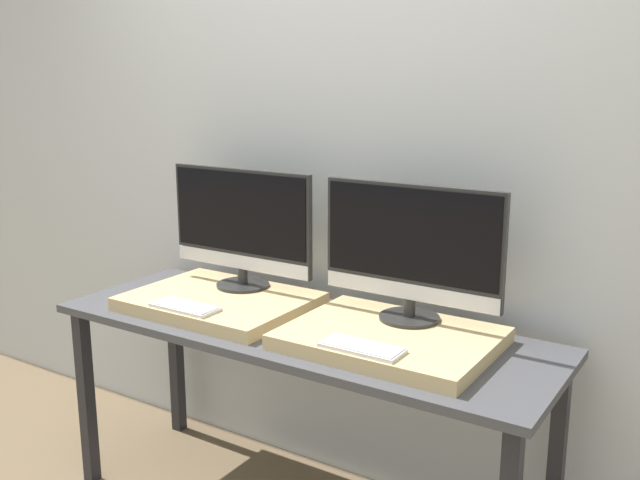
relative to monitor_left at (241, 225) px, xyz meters
The scene contains 8 objects.
wall_back 0.50m from the monitor_left, 34.14° to the left, with size 8.00×0.04×2.60m.
workbench 0.55m from the monitor_left, 20.79° to the right, with size 1.87×0.64×0.77m.
wooden_riser_left 0.31m from the monitor_left, 90.00° to the right, with size 0.67×0.52×0.05m.
monitor_left is the anchor object (origin of this frame).
keyboard_left 0.41m from the monitor_left, 90.00° to the right, with size 0.26×0.11×0.01m.
wooden_riser_right 0.80m from the monitor_left, 10.80° to the right, with size 0.67×0.52×0.05m.
monitor_right 0.74m from the monitor_left, ahead, with size 0.65×0.21×0.47m.
keyboard_right 0.84m from the monitor_left, 24.34° to the right, with size 0.26×0.11×0.01m.
Camera 1 is at (1.37, -1.68, 1.65)m, focal length 40.00 mm.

